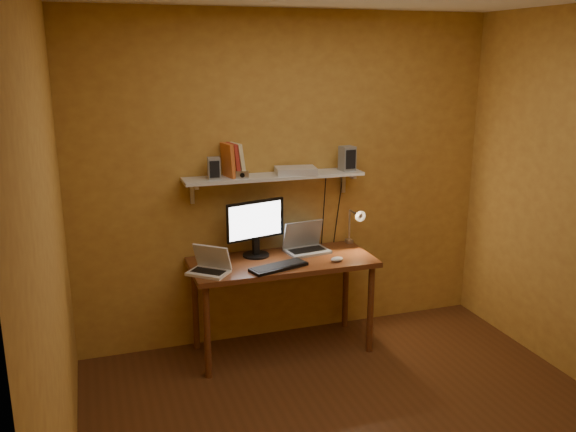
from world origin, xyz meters
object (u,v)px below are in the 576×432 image
object	(u,v)px
netbook	(210,265)
wall_shelf	(274,177)
laptop	(305,243)
speaker_left	(214,168)
desk	(282,270)
monitor	(256,225)
mouse	(337,259)
desk_lamp	(355,222)
shelf_camera	(242,175)
router	(296,170)
speaker_right	(347,158)
keyboard	(279,267)

from	to	relation	value
netbook	wall_shelf	bearing A→B (deg)	67.71
laptop	speaker_left	world-z (taller)	speaker_left
desk	laptop	world-z (taller)	laptop
monitor	mouse	distance (m)	0.67
monitor	mouse	bearing A→B (deg)	-44.50
desk_lamp	shelf_camera	xyz separation A→B (m)	(-0.93, -0.00, 0.45)
netbook	desk_lamp	distance (m)	1.27
desk_lamp	router	world-z (taller)	router
wall_shelf	router	size ratio (longest dim) A/B	4.55
mouse	speaker_right	size ratio (longest dim) A/B	0.52
netbook	shelf_camera	distance (m)	0.71
shelf_camera	router	size ratio (longest dim) A/B	0.32
wall_shelf	keyboard	bearing A→B (deg)	-102.97
desk	speaker_right	size ratio (longest dim) A/B	7.29
mouse	laptop	bearing A→B (deg)	105.46
desk	laptop	distance (m)	0.32
wall_shelf	netbook	distance (m)	0.85
speaker_right	speaker_left	bearing A→B (deg)	173.32
desk	keyboard	bearing A→B (deg)	-116.03
shelf_camera	router	bearing A→B (deg)	6.63
netbook	laptop	bearing A→B (deg)	57.54
netbook	shelf_camera	world-z (taller)	shelf_camera
laptop	shelf_camera	distance (m)	0.78
desk_lamp	desk	bearing A→B (deg)	-169.19
shelf_camera	speaker_left	bearing A→B (deg)	164.87
wall_shelf	speaker_right	world-z (taller)	speaker_right
wall_shelf	monitor	size ratio (longest dim) A/B	2.93
desk	monitor	bearing A→B (deg)	137.69
wall_shelf	mouse	distance (m)	0.79
laptop	speaker_right	distance (m)	0.75
wall_shelf	keyboard	size ratio (longest dim) A/B	3.20
desk_lamp	wall_shelf	bearing A→B (deg)	174.12
netbook	speaker_left	world-z (taller)	speaker_left
netbook	shelf_camera	xyz separation A→B (m)	(0.31, 0.23, 0.60)
desk_lamp	speaker_left	bearing A→B (deg)	177.31
monitor	speaker_right	world-z (taller)	speaker_right
shelf_camera	mouse	bearing A→B (deg)	-24.03
laptop	netbook	distance (m)	0.85
laptop	speaker_right	world-z (taller)	speaker_right
laptop	keyboard	xyz separation A→B (m)	(-0.32, -0.32, -0.05)
wall_shelf	monitor	xyz separation A→B (m)	(-0.17, -0.04, -0.36)
keyboard	speaker_right	bearing A→B (deg)	10.71
desk_lamp	shelf_camera	distance (m)	1.03
monitor	laptop	bearing A→B (deg)	-14.97
netbook	mouse	size ratio (longest dim) A/B	3.41
keyboard	mouse	xyz separation A→B (m)	(0.47, 0.01, 0.01)
keyboard	speaker_left	size ratio (longest dim) A/B	2.74
router	desk	bearing A→B (deg)	-133.42
monitor	netbook	size ratio (longest dim) A/B	1.40
netbook	keyboard	distance (m)	0.50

